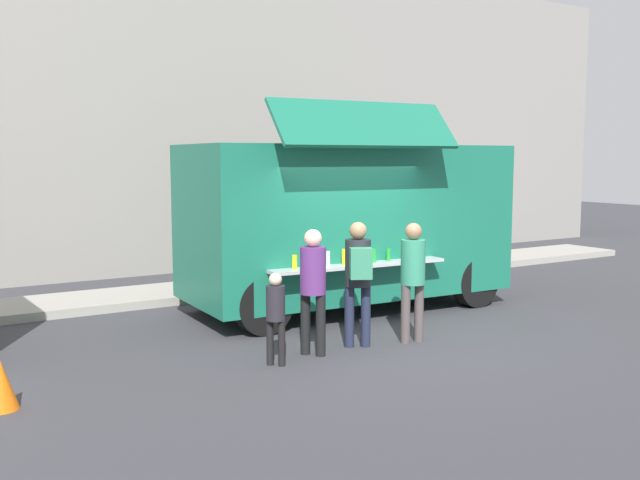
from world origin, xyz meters
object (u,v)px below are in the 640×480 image
(traffic_cone_orange, at_px, (1,384))
(child_near_queue, at_px, (276,310))
(trash_bin, at_px, (447,250))
(food_truck_main, at_px, (348,220))
(customer_mid_with_backpack, at_px, (358,271))
(customer_rear_waiting, at_px, (313,280))
(customer_front_ordering, at_px, (413,271))

(traffic_cone_orange, relative_size, child_near_queue, 0.46)
(traffic_cone_orange, bearing_deg, child_near_queue, -1.91)
(trash_bin, bearing_deg, food_truck_main, -152.13)
(customer_mid_with_backpack, bearing_deg, customer_rear_waiting, 116.67)
(traffic_cone_orange, height_order, child_near_queue, child_near_queue)
(customer_mid_with_backpack, xyz_separation_m, customer_rear_waiting, (-0.73, 0.00, -0.06))
(trash_bin, bearing_deg, customer_mid_with_backpack, -141.53)
(customer_rear_waiting, xyz_separation_m, child_near_queue, (-0.65, -0.16, -0.30))
(traffic_cone_orange, bearing_deg, customer_mid_with_backpack, 0.66)
(customer_front_ordering, height_order, child_near_queue, customer_front_ordering)
(food_truck_main, relative_size, trash_bin, 5.75)
(customer_mid_with_backpack, bearing_deg, trash_bin, -24.75)
(food_truck_main, bearing_deg, customer_mid_with_backpack, -118.26)
(trash_bin, height_order, customer_mid_with_backpack, customer_mid_with_backpack)
(traffic_cone_orange, bearing_deg, customer_front_ordering, -1.23)
(traffic_cone_orange, bearing_deg, food_truck_main, 20.96)
(customer_mid_with_backpack, bearing_deg, customer_front_ordering, -74.75)
(food_truck_main, xyz_separation_m, child_near_queue, (-2.72, -2.39, -0.84))
(traffic_cone_orange, xyz_separation_m, customer_rear_waiting, (3.88, 0.05, 0.74))
(food_truck_main, height_order, trash_bin, food_truck_main)
(customer_rear_waiting, bearing_deg, traffic_cone_orange, 146.48)
(customer_mid_with_backpack, height_order, customer_rear_waiting, customer_mid_with_backpack)
(food_truck_main, distance_m, traffic_cone_orange, 6.50)
(customer_front_ordering, xyz_separation_m, customer_rear_waiting, (-1.56, 0.17, -0.01))
(traffic_cone_orange, relative_size, customer_front_ordering, 0.32)
(food_truck_main, distance_m, customer_rear_waiting, 3.08)
(customer_mid_with_backpack, relative_size, customer_rear_waiting, 1.03)
(customer_mid_with_backpack, height_order, child_near_queue, customer_mid_with_backpack)
(traffic_cone_orange, relative_size, trash_bin, 0.56)
(customer_mid_with_backpack, distance_m, child_near_queue, 1.44)
(child_near_queue, bearing_deg, customer_rear_waiting, -27.61)
(traffic_cone_orange, distance_m, customer_mid_with_backpack, 4.69)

